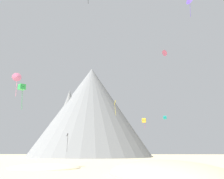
# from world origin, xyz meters

# --- Properties ---
(dune_foreground_left) EXTENTS (20.61, 24.15, 4.24)m
(dune_foreground_left) POSITION_xyz_m (9.18, 8.13, 0.00)
(dune_foreground_left) COLOR #C6B284
(dune_foreground_left) RESTS_ON ground_plane
(dune_foreground_right) EXTENTS (19.49, 19.53, 1.60)m
(dune_foreground_right) POSITION_xyz_m (-11.09, 24.21, 0.00)
(dune_foreground_right) COLOR beige
(dune_foreground_right) RESTS_ON ground_plane
(bush_mid_center) EXTENTS (1.84, 1.84, 1.07)m
(bush_mid_center) POSITION_xyz_m (8.53, 16.44, 0.54)
(bush_mid_center) COLOR #568442
(bush_mid_center) RESTS_ON ground_plane
(bush_near_left) EXTENTS (2.13, 2.13, 1.07)m
(bush_near_left) POSITION_xyz_m (9.25, 21.97, 0.54)
(bush_near_left) COLOR #386633
(bush_near_left) RESTS_ON ground_plane
(bush_far_right) EXTENTS (2.33, 2.33, 0.64)m
(bush_far_right) POSITION_xyz_m (11.94, 23.16, 0.32)
(bush_far_right) COLOR #386633
(bush_far_right) RESTS_ON ground_plane
(rock_massif) EXTENTS (84.75, 84.75, 47.86)m
(rock_massif) POSITION_xyz_m (-14.92, 109.55, 22.82)
(rock_massif) COLOR slate
(rock_massif) RESTS_ON ground_plane
(kite_black_low) EXTENTS (0.58, 0.59, 4.63)m
(kite_black_low) POSITION_xyz_m (-10.78, 40.89, 6.08)
(kite_black_low) COLOR black
(kite_green_mid) EXTENTS (1.67, 1.67, 5.17)m
(kite_green_mid) POSITION_xyz_m (-16.67, 23.81, 15.75)
(kite_green_mid) COLOR green
(kite_rainbow_high) EXTENTS (1.72, 1.25, 1.73)m
(kite_rainbow_high) POSITION_xyz_m (15.17, 40.85, 29.25)
(kite_rainbow_high) COLOR #E5668C
(kite_yellow_mid) EXTENTS (0.54, 0.80, 5.12)m
(kite_yellow_mid) POSITION_xyz_m (0.96, 57.34, 17.99)
(kite_yellow_mid) COLOR yellow
(kite_pink_mid) EXTENTS (1.67, 1.20, 4.46)m
(kite_pink_mid) POSITION_xyz_m (-15.39, 18.23, 16.23)
(kite_pink_mid) COLOR pink
(kite_teal_low) EXTENTS (0.89, 0.95, 0.92)m
(kite_teal_low) POSITION_xyz_m (13.84, 36.69, 11.01)
(kite_teal_low) COLOR teal
(kite_gold_low) EXTENTS (1.48, 1.53, 3.25)m
(kite_gold_low) POSITION_xyz_m (10.49, 59.86, 12.96)
(kite_gold_low) COLOR gold
(kite_indigo_high) EXTENTS (1.98, 2.49, 5.96)m
(kite_indigo_high) POSITION_xyz_m (20.77, 32.41, 40.07)
(kite_indigo_high) COLOR #5138B2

